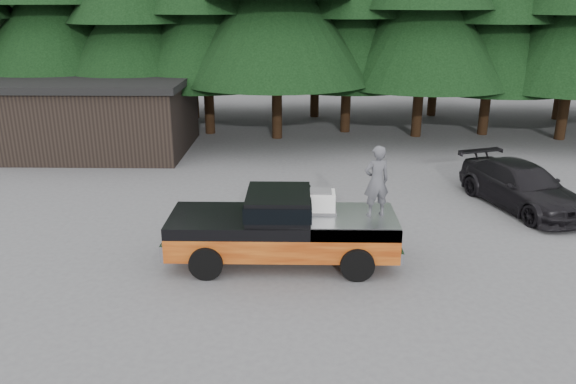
{
  "coord_description": "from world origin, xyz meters",
  "views": [
    {
      "loc": [
        0.06,
        -12.92,
        6.52
      ],
      "look_at": [
        -0.18,
        0.0,
        2.1
      ],
      "focal_mm": 35.0,
      "sensor_mm": 36.0,
      "label": 1
    }
  ],
  "objects_px": {
    "air_compressor": "(320,202)",
    "pickup_truck": "(283,238)",
    "utility_building": "(98,114)",
    "parked_car": "(522,186)",
    "man_on_bed": "(377,181)"
  },
  "relations": [
    {
      "from": "air_compressor",
      "to": "man_on_bed",
      "type": "bearing_deg",
      "value": -9.6
    },
    {
      "from": "utility_building",
      "to": "parked_car",
      "type": "bearing_deg",
      "value": -23.77
    },
    {
      "from": "man_on_bed",
      "to": "parked_car",
      "type": "relative_size",
      "value": 0.37
    },
    {
      "from": "man_on_bed",
      "to": "utility_building",
      "type": "distance_m",
      "value": 15.98
    },
    {
      "from": "pickup_truck",
      "to": "parked_car",
      "type": "xyz_separation_m",
      "value": [
        7.77,
        4.29,
        0.06
      ]
    },
    {
      "from": "parked_car",
      "to": "utility_building",
      "type": "xyz_separation_m",
      "value": [
        -16.44,
        7.24,
        0.94
      ]
    },
    {
      "from": "pickup_truck",
      "to": "utility_building",
      "type": "xyz_separation_m",
      "value": [
        -8.67,
        11.53,
        1.0
      ]
    },
    {
      "from": "parked_car",
      "to": "utility_building",
      "type": "relative_size",
      "value": 0.59
    },
    {
      "from": "air_compressor",
      "to": "pickup_truck",
      "type": "bearing_deg",
      "value": -164.91
    },
    {
      "from": "pickup_truck",
      "to": "man_on_bed",
      "type": "bearing_deg",
      "value": -0.47
    },
    {
      "from": "man_on_bed",
      "to": "pickup_truck",
      "type": "bearing_deg",
      "value": -16.27
    },
    {
      "from": "parked_car",
      "to": "utility_building",
      "type": "bearing_deg",
      "value": 137.47
    },
    {
      "from": "man_on_bed",
      "to": "parked_car",
      "type": "bearing_deg",
      "value": -157.26
    },
    {
      "from": "air_compressor",
      "to": "utility_building",
      "type": "height_order",
      "value": "utility_building"
    },
    {
      "from": "air_compressor",
      "to": "man_on_bed",
      "type": "xyz_separation_m",
      "value": [
        1.38,
        -0.26,
        0.66
      ]
    }
  ]
}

